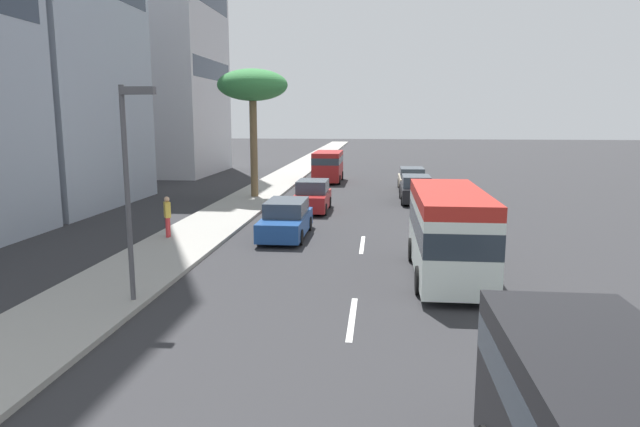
{
  "coord_description": "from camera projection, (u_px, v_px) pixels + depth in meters",
  "views": [
    {
      "loc": [
        -2.83,
        -0.62,
        5.15
      ],
      "look_at": [
        19.05,
        1.68,
        1.35
      ],
      "focal_mm": 31.59,
      "sensor_mm": 36.0,
      "label": 1
    }
  ],
  "objects": [
    {
      "name": "ground_plane",
      "position": [
        368.0,
        202.0,
        34.58
      ],
      "size": [
        198.0,
        198.0,
        0.0
      ],
      "primitive_type": "plane",
      "color": "#2D2D30"
    },
    {
      "name": "sidewalk_right",
      "position": [
        251.0,
        199.0,
        35.33
      ],
      "size": [
        162.0,
        3.3,
        0.15
      ],
      "primitive_type": "cube",
      "color": "#9E9B93",
      "rests_on": "ground_plane"
    },
    {
      "name": "lane_stripe_mid",
      "position": [
        352.0,
        318.0,
        14.53
      ],
      "size": [
        3.2,
        0.16,
        0.01
      ],
      "primitive_type": "cube",
      "color": "silver",
      "rests_on": "ground_plane"
    },
    {
      "name": "lane_stripe_far",
      "position": [
        362.0,
        245.0,
        22.89
      ],
      "size": [
        3.2,
        0.16,
        0.01
      ],
      "primitive_type": "cube",
      "color": "silver",
      "rests_on": "ground_plane"
    },
    {
      "name": "car_lead",
      "position": [
        312.0,
        197.0,
        30.96
      ],
      "size": [
        4.13,
        1.84,
        1.7
      ],
      "rotation": [
        0.0,
        0.0,
        3.14
      ],
      "color": "#A51E1E",
      "rests_on": "ground_plane"
    },
    {
      "name": "minibus_second",
      "position": [
        448.0,
        230.0,
        18.08
      ],
      "size": [
        6.7,
        2.28,
        2.84
      ],
      "color": "silver",
      "rests_on": "ground_plane"
    },
    {
      "name": "car_third",
      "position": [
        416.0,
        189.0,
        34.25
      ],
      "size": [
        4.65,
        1.85,
        1.64
      ],
      "color": "black",
      "rests_on": "ground_plane"
    },
    {
      "name": "van_fourth",
      "position": [
        328.0,
        165.0,
        44.73
      ],
      "size": [
        5.14,
        2.22,
        2.41
      ],
      "rotation": [
        0.0,
        0.0,
        3.14
      ],
      "color": "#A51E1E",
      "rests_on": "ground_plane"
    },
    {
      "name": "car_sixth",
      "position": [
        412.0,
        180.0,
        39.74
      ],
      "size": [
        4.64,
        1.83,
        1.62
      ],
      "color": "beige",
      "rests_on": "ground_plane"
    },
    {
      "name": "car_seventh",
      "position": [
        286.0,
        220.0,
        24.36
      ],
      "size": [
        4.75,
        1.86,
        1.58
      ],
      "rotation": [
        0.0,
        0.0,
        3.14
      ],
      "color": "#1E478C",
      "rests_on": "ground_plane"
    },
    {
      "name": "pedestrian_near_lamp",
      "position": [
        167.0,
        215.0,
        23.52
      ],
      "size": [
        0.39,
        0.36,
        1.72
      ],
      "rotation": [
        0.0,
        0.0,
        0.61
      ],
      "color": "red",
      "rests_on": "sidewalk_right"
    },
    {
      "name": "palm_tree",
      "position": [
        253.0,
        87.0,
        34.65
      ],
      "size": [
        4.33,
        4.33,
        7.91
      ],
      "color": "brown",
      "rests_on": "sidewalk_right"
    },
    {
      "name": "street_lamp",
      "position": [
        130.0,
        167.0,
        14.96
      ],
      "size": [
        0.24,
        0.97,
        5.82
      ],
      "color": "#4C4C51",
      "rests_on": "sidewalk_right"
    }
  ]
}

